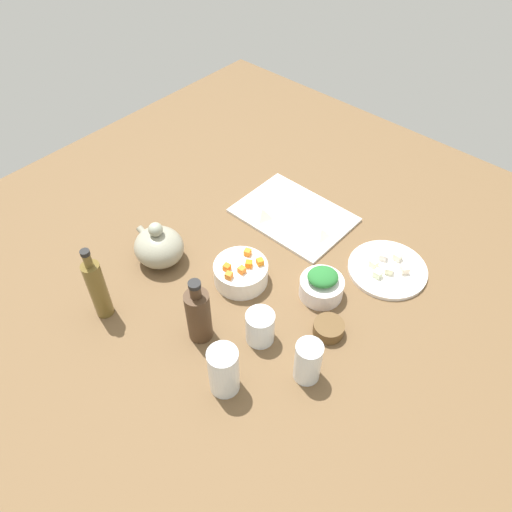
{
  "coord_description": "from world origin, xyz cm",
  "views": [
    {
      "loc": [
        -66.32,
        73.91,
        112.85
      ],
      "look_at": [
        0.0,
        0.0,
        8.0
      ],
      "focal_mm": 35.41,
      "sensor_mm": 36.0,
      "label": 1
    }
  ],
  "objects_px": {
    "cutting_board": "(294,215)",
    "drinking_glass_1": "(224,370)",
    "bowl_small_side": "(329,329)",
    "drinking_glass_0": "(308,361)",
    "bowl_carrots": "(242,273)",
    "bottle_0": "(199,314)",
    "bowl_greens": "(321,288)",
    "drinking_glass_2": "(260,327)",
    "teapot": "(159,246)",
    "plate_tofu": "(387,269)",
    "bottle_1": "(98,288)"
  },
  "relations": [
    {
      "from": "cutting_board",
      "to": "drinking_glass_1",
      "type": "distance_m",
      "value": 0.64
    },
    {
      "from": "bowl_carrots",
      "to": "drinking_glass_2",
      "type": "bearing_deg",
      "value": 146.47
    },
    {
      "from": "bowl_small_side",
      "to": "drinking_glass_1",
      "type": "height_order",
      "value": "drinking_glass_1"
    },
    {
      "from": "plate_tofu",
      "to": "bowl_greens",
      "type": "distance_m",
      "value": 0.22
    },
    {
      "from": "cutting_board",
      "to": "bowl_small_side",
      "type": "distance_m",
      "value": 0.46
    },
    {
      "from": "bowl_carrots",
      "to": "bottle_0",
      "type": "xyz_separation_m",
      "value": [
        -0.05,
        0.21,
        0.05
      ]
    },
    {
      "from": "bowl_greens",
      "to": "drinking_glass_0",
      "type": "bearing_deg",
      "value": 119.17
    },
    {
      "from": "cutting_board",
      "to": "plate_tofu",
      "type": "xyz_separation_m",
      "value": [
        -0.35,
        0.0,
        0.0
      ]
    },
    {
      "from": "drinking_glass_0",
      "to": "drinking_glass_1",
      "type": "xyz_separation_m",
      "value": [
        0.13,
        0.15,
        0.01
      ]
    },
    {
      "from": "cutting_board",
      "to": "teapot",
      "type": "bearing_deg",
      "value": 67.35
    },
    {
      "from": "drinking_glass_1",
      "to": "bottle_1",
      "type": "bearing_deg",
      "value": 8.15
    },
    {
      "from": "teapot",
      "to": "bowl_carrots",
      "type": "bearing_deg",
      "value": -156.92
    },
    {
      "from": "cutting_board",
      "to": "drinking_glass_0",
      "type": "height_order",
      "value": "drinking_glass_0"
    },
    {
      "from": "bottle_1",
      "to": "drinking_glass_2",
      "type": "relative_size",
      "value": 2.51
    },
    {
      "from": "bowl_greens",
      "to": "teapot",
      "type": "distance_m",
      "value": 0.48
    },
    {
      "from": "plate_tofu",
      "to": "bottle_1",
      "type": "xyz_separation_m",
      "value": [
        0.49,
        0.64,
        0.09
      ]
    },
    {
      "from": "bowl_carrots",
      "to": "bottle_0",
      "type": "bearing_deg",
      "value": 102.69
    },
    {
      "from": "bottle_1",
      "to": "bowl_greens",
      "type": "bearing_deg",
      "value": -132.11
    },
    {
      "from": "bottle_1",
      "to": "drinking_glass_2",
      "type": "bearing_deg",
      "value": -149.5
    },
    {
      "from": "cutting_board",
      "to": "drinking_glass_2",
      "type": "distance_m",
      "value": 0.48
    },
    {
      "from": "bowl_greens",
      "to": "bowl_carrots",
      "type": "relative_size",
      "value": 0.79
    },
    {
      "from": "plate_tofu",
      "to": "bottle_0",
      "type": "xyz_separation_m",
      "value": [
        0.24,
        0.52,
        0.08
      ]
    },
    {
      "from": "bottle_1",
      "to": "drinking_glass_2",
      "type": "xyz_separation_m",
      "value": [
        -0.37,
        -0.22,
        -0.05
      ]
    },
    {
      "from": "bowl_small_side",
      "to": "drinking_glass_0",
      "type": "height_order",
      "value": "drinking_glass_0"
    },
    {
      "from": "plate_tofu",
      "to": "bowl_small_side",
      "type": "relative_size",
      "value": 2.82
    },
    {
      "from": "cutting_board",
      "to": "teapot",
      "type": "relative_size",
      "value": 2.16
    },
    {
      "from": "bowl_greens",
      "to": "teapot",
      "type": "bearing_deg",
      "value": 26.01
    },
    {
      "from": "bowl_carrots",
      "to": "drinking_glass_1",
      "type": "height_order",
      "value": "drinking_glass_1"
    },
    {
      "from": "drinking_glass_2",
      "to": "teapot",
      "type": "bearing_deg",
      "value": -1.64
    },
    {
      "from": "cutting_board",
      "to": "drinking_glass_1",
      "type": "xyz_separation_m",
      "value": [
        -0.26,
        0.58,
        0.07
      ]
    },
    {
      "from": "drinking_glass_1",
      "to": "drinking_glass_2",
      "type": "height_order",
      "value": "drinking_glass_1"
    },
    {
      "from": "bottle_0",
      "to": "bottle_1",
      "type": "height_order",
      "value": "bottle_1"
    },
    {
      "from": "drinking_glass_0",
      "to": "cutting_board",
      "type": "bearing_deg",
      "value": -47.98
    },
    {
      "from": "drinking_glass_0",
      "to": "bottle_1",
      "type": "bearing_deg",
      "value": 21.92
    },
    {
      "from": "bowl_carrots",
      "to": "bowl_small_side",
      "type": "relative_size",
      "value": 1.89
    },
    {
      "from": "drinking_glass_1",
      "to": "drinking_glass_0",
      "type": "bearing_deg",
      "value": -129.54
    },
    {
      "from": "cutting_board",
      "to": "drinking_glass_2",
      "type": "height_order",
      "value": "drinking_glass_2"
    },
    {
      "from": "bowl_greens",
      "to": "drinking_glass_2",
      "type": "relative_size",
      "value": 1.29
    },
    {
      "from": "bottle_1",
      "to": "drinking_glass_1",
      "type": "height_order",
      "value": "bottle_1"
    },
    {
      "from": "teapot",
      "to": "drinking_glass_0",
      "type": "distance_m",
      "value": 0.56
    },
    {
      "from": "cutting_board",
      "to": "bottle_0",
      "type": "height_order",
      "value": "bottle_0"
    },
    {
      "from": "drinking_glass_0",
      "to": "drinking_glass_1",
      "type": "relative_size",
      "value": 0.87
    },
    {
      "from": "teapot",
      "to": "drinking_glass_2",
      "type": "height_order",
      "value": "teapot"
    },
    {
      "from": "plate_tofu",
      "to": "bottle_1",
      "type": "bearing_deg",
      "value": 52.6
    },
    {
      "from": "bowl_greens",
      "to": "plate_tofu",
      "type": "bearing_deg",
      "value": -114.67
    },
    {
      "from": "bowl_greens",
      "to": "bottle_1",
      "type": "relative_size",
      "value": 0.51
    },
    {
      "from": "teapot",
      "to": "drinking_glass_1",
      "type": "distance_m",
      "value": 0.47
    },
    {
      "from": "plate_tofu",
      "to": "bowl_carrots",
      "type": "distance_m",
      "value": 0.43
    },
    {
      "from": "bowl_carrots",
      "to": "cutting_board",
      "type": "bearing_deg",
      "value": -78.66
    },
    {
      "from": "bowl_greens",
      "to": "drinking_glass_2",
      "type": "bearing_deg",
      "value": 82.58
    }
  ]
}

